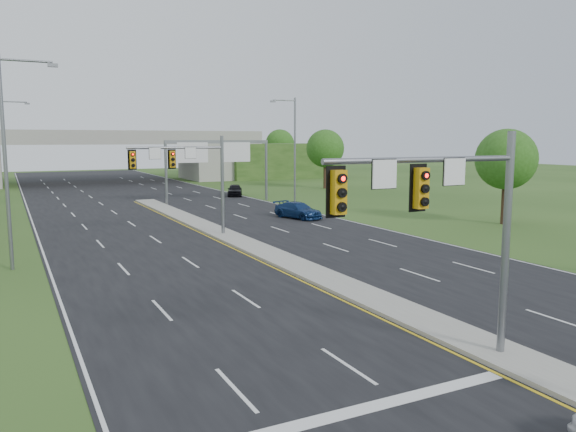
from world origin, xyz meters
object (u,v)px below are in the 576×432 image
(signal_mast_near, at_px, (453,211))
(car_far_b, at_px, (298,210))
(car_far_c, at_px, (235,190))
(sign_gantry, at_px, (217,154))
(overpass, at_px, (101,160))
(signal_mast_far, at_px, (191,170))

(signal_mast_near, relative_size, car_far_b, 1.48)
(signal_mast_near, xyz_separation_m, car_far_c, (13.26, 50.94, -3.99))
(sign_gantry, bearing_deg, car_far_b, -81.77)
(overpass, xyz_separation_m, car_far_b, (8.80, -49.68, -2.85))
(sign_gantry, xyz_separation_m, car_far_b, (2.11, -14.60, -4.53))
(signal_mast_near, distance_m, sign_gantry, 45.88)
(signal_mast_far, bearing_deg, car_far_c, 62.92)
(signal_mast_far, relative_size, sign_gantry, 0.60)
(car_far_b, bearing_deg, signal_mast_near, -126.12)
(signal_mast_near, distance_m, overpass, 80.11)
(overpass, height_order, car_far_c, overpass)
(sign_gantry, distance_m, overpass, 35.75)
(signal_mast_far, height_order, overpass, overpass)
(overpass, bearing_deg, car_far_c, -69.31)
(overpass, bearing_deg, sign_gantry, -79.21)
(car_far_c, bearing_deg, signal_mast_far, -94.48)
(signal_mast_far, distance_m, overpass, 55.13)
(sign_gantry, relative_size, car_far_b, 2.44)
(signal_mast_near, height_order, overpass, overpass)
(sign_gantry, bearing_deg, signal_mast_near, -101.25)
(signal_mast_near, distance_m, signal_mast_far, 25.00)
(signal_mast_near, height_order, car_far_c, signal_mast_near)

